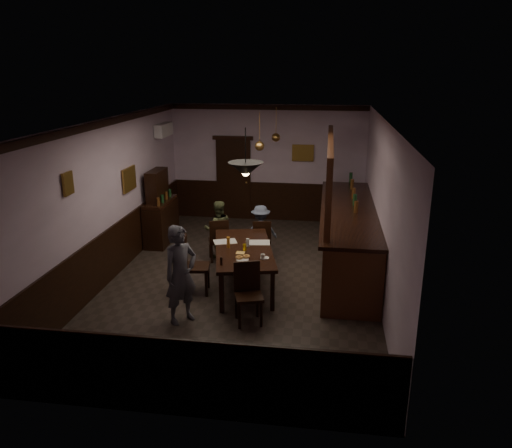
% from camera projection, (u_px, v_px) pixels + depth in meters
% --- Properties ---
extents(room, '(5.01, 8.01, 3.01)m').
position_uv_depth(room, '(242.00, 203.00, 9.12)').
color(room, '#2D2621').
rests_on(room, ground).
extents(dining_table, '(1.46, 2.37, 0.75)m').
position_uv_depth(dining_table, '(244.00, 251.00, 9.06)').
color(dining_table, black).
rests_on(dining_table, ground).
extents(chair_far_left, '(0.50, 0.50, 0.91)m').
position_uv_depth(chair_far_left, '(219.00, 238.00, 10.29)').
color(chair_far_left, black).
rests_on(chair_far_left, ground).
extents(chair_far_right, '(0.44, 0.44, 0.88)m').
position_uv_depth(chair_far_right, '(262.00, 238.00, 10.37)').
color(chair_far_right, black).
rests_on(chair_far_right, ground).
extents(chair_near, '(0.53, 0.53, 0.97)m').
position_uv_depth(chair_near, '(248.00, 290.00, 7.85)').
color(chair_near, black).
rests_on(chair_near, ground).
extents(chair_side, '(0.51, 0.51, 1.04)m').
position_uv_depth(chair_side, '(192.00, 263.00, 8.84)').
color(chair_side, black).
rests_on(chair_side, ground).
extents(person_standing, '(0.66, 0.69, 1.59)m').
position_uv_depth(person_standing, '(181.00, 275.00, 7.76)').
color(person_standing, '#50505B').
rests_on(person_standing, ground).
extents(person_seated_left, '(0.72, 0.64, 1.23)m').
position_uv_depth(person_seated_left, '(218.00, 229.00, 10.52)').
color(person_seated_left, '#4F5734').
rests_on(person_seated_left, ground).
extents(person_seated_right, '(0.82, 0.63, 1.11)m').
position_uv_depth(person_seated_right, '(261.00, 231.00, 10.61)').
color(person_seated_right, slate).
rests_on(person_seated_right, ground).
extents(newspaper_left, '(0.50, 0.43, 0.01)m').
position_uv_depth(newspaper_left, '(225.00, 242.00, 9.35)').
color(newspaper_left, silver).
rests_on(newspaper_left, dining_table).
extents(newspaper_right, '(0.45, 0.35, 0.01)m').
position_uv_depth(newspaper_right, '(259.00, 243.00, 9.30)').
color(newspaper_right, silver).
rests_on(newspaper_right, dining_table).
extents(napkin, '(0.18, 0.18, 0.00)m').
position_uv_depth(napkin, '(240.00, 253.00, 8.80)').
color(napkin, '#E1AC52').
rests_on(napkin, dining_table).
extents(saucer, '(0.15, 0.15, 0.01)m').
position_uv_depth(saucer, '(265.00, 258.00, 8.55)').
color(saucer, white).
rests_on(saucer, dining_table).
extents(coffee_cup, '(0.10, 0.10, 0.07)m').
position_uv_depth(coffee_cup, '(263.00, 256.00, 8.50)').
color(coffee_cup, white).
rests_on(coffee_cup, saucer).
extents(pastry_plate, '(0.22, 0.22, 0.01)m').
position_uv_depth(pastry_plate, '(242.00, 260.00, 8.47)').
color(pastry_plate, white).
rests_on(pastry_plate, dining_table).
extents(pastry_ring_a, '(0.13, 0.13, 0.04)m').
position_uv_depth(pastry_ring_a, '(239.00, 257.00, 8.50)').
color(pastry_ring_a, '#C68C47').
rests_on(pastry_ring_a, pastry_plate).
extents(pastry_ring_b, '(0.13, 0.13, 0.04)m').
position_uv_depth(pastry_ring_b, '(246.00, 256.00, 8.53)').
color(pastry_ring_b, '#C68C47').
rests_on(pastry_ring_b, pastry_plate).
extents(soda_can, '(0.07, 0.07, 0.12)m').
position_uv_depth(soda_can, '(245.00, 247.00, 8.89)').
color(soda_can, yellow).
rests_on(soda_can, dining_table).
extents(beer_glass, '(0.06, 0.06, 0.20)m').
position_uv_depth(beer_glass, '(228.00, 242.00, 9.03)').
color(beer_glass, '#BF721E').
rests_on(beer_glass, dining_table).
extents(water_glass, '(0.06, 0.06, 0.15)m').
position_uv_depth(water_glass, '(248.00, 243.00, 9.09)').
color(water_glass, silver).
rests_on(water_glass, dining_table).
extents(pepper_mill, '(0.04, 0.04, 0.14)m').
position_uv_depth(pepper_mill, '(221.00, 261.00, 8.24)').
color(pepper_mill, black).
rests_on(pepper_mill, dining_table).
extents(sideboard, '(0.46, 1.28, 1.69)m').
position_uv_depth(sideboard, '(160.00, 214.00, 11.41)').
color(sideboard, black).
rests_on(sideboard, ground).
extents(bar_counter, '(1.08, 4.64, 2.60)m').
position_uv_depth(bar_counter, '(348.00, 236.00, 9.95)').
color(bar_counter, '#482313').
rests_on(bar_counter, ground).
extents(door_back, '(0.90, 0.06, 2.10)m').
position_uv_depth(door_back, '(234.00, 180.00, 13.11)').
color(door_back, black).
rests_on(door_back, ground).
extents(ac_unit, '(0.20, 0.85, 0.30)m').
position_uv_depth(ac_unit, '(164.00, 130.00, 11.90)').
color(ac_unit, white).
rests_on(ac_unit, ground).
extents(picture_left_small, '(0.04, 0.28, 0.36)m').
position_uv_depth(picture_left_small, '(68.00, 184.00, 7.75)').
color(picture_left_small, olive).
rests_on(picture_left_small, ground).
extents(picture_left_large, '(0.04, 0.62, 0.48)m').
position_uv_depth(picture_left_large, '(129.00, 179.00, 10.15)').
color(picture_left_large, olive).
rests_on(picture_left_large, ground).
extents(picture_back, '(0.55, 0.04, 0.42)m').
position_uv_depth(picture_back, '(303.00, 153.00, 12.65)').
color(picture_back, olive).
rests_on(picture_back, ground).
extents(pendant_iron, '(0.56, 0.56, 0.75)m').
position_uv_depth(pendant_iron, '(246.00, 169.00, 7.80)').
color(pendant_iron, black).
rests_on(pendant_iron, ground).
extents(pendant_brass_mid, '(0.20, 0.20, 0.81)m').
position_uv_depth(pendant_brass_mid, '(259.00, 146.00, 10.45)').
color(pendant_brass_mid, '#BF8C3F').
rests_on(pendant_brass_mid, ground).
extents(pendant_brass_far, '(0.20, 0.20, 0.81)m').
position_uv_depth(pendant_brass_far, '(276.00, 138.00, 11.73)').
color(pendant_brass_far, '#BF8C3F').
rests_on(pendant_brass_far, ground).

